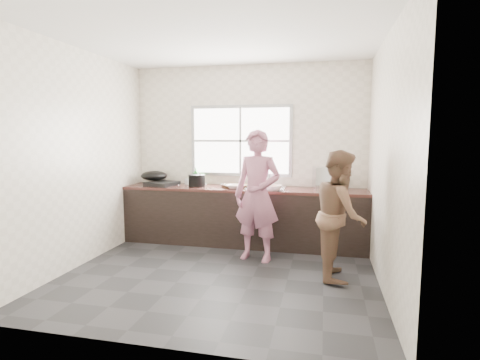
% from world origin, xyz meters
% --- Properties ---
extents(floor, '(3.60, 3.20, 0.01)m').
position_xyz_m(floor, '(0.00, 0.00, -0.01)').
color(floor, '#28282A').
rests_on(floor, ground).
extents(ceiling, '(3.60, 3.20, 0.01)m').
position_xyz_m(ceiling, '(0.00, 0.00, 2.71)').
color(ceiling, silver).
rests_on(ceiling, wall_back).
extents(wall_back, '(3.60, 0.01, 2.70)m').
position_xyz_m(wall_back, '(0.00, 1.60, 1.35)').
color(wall_back, silver).
rests_on(wall_back, ground).
extents(wall_left, '(0.01, 3.20, 2.70)m').
position_xyz_m(wall_left, '(-1.80, 0.00, 1.35)').
color(wall_left, beige).
rests_on(wall_left, ground).
extents(wall_right, '(0.01, 3.20, 2.70)m').
position_xyz_m(wall_right, '(1.80, 0.00, 1.35)').
color(wall_right, beige).
rests_on(wall_right, ground).
extents(wall_front, '(3.60, 0.01, 2.70)m').
position_xyz_m(wall_front, '(0.00, -1.60, 1.35)').
color(wall_front, silver).
rests_on(wall_front, ground).
extents(cabinet, '(3.60, 0.62, 0.82)m').
position_xyz_m(cabinet, '(0.00, 1.29, 0.41)').
color(cabinet, black).
rests_on(cabinet, floor).
extents(countertop, '(3.60, 0.64, 0.04)m').
position_xyz_m(countertop, '(0.00, 1.29, 0.84)').
color(countertop, '#391C17').
rests_on(countertop, cabinet).
extents(sink, '(0.55, 0.45, 0.02)m').
position_xyz_m(sink, '(0.35, 1.29, 0.86)').
color(sink, silver).
rests_on(sink, countertop).
extents(faucet, '(0.02, 0.02, 0.30)m').
position_xyz_m(faucet, '(0.35, 1.49, 1.01)').
color(faucet, silver).
rests_on(faucet, countertop).
extents(window_frame, '(1.60, 0.05, 1.10)m').
position_xyz_m(window_frame, '(-0.10, 1.59, 1.55)').
color(window_frame, '#9EA0A5').
rests_on(window_frame, wall_back).
extents(window_glazing, '(1.50, 0.01, 1.00)m').
position_xyz_m(window_glazing, '(-0.10, 1.57, 1.55)').
color(window_glazing, white).
rests_on(window_glazing, window_frame).
extents(woman, '(0.65, 0.50, 1.60)m').
position_xyz_m(woman, '(0.34, 0.63, 0.80)').
color(woman, '#BC718E').
rests_on(woman, floor).
extents(person_side, '(0.58, 0.74, 1.47)m').
position_xyz_m(person_side, '(1.37, 0.23, 0.74)').
color(person_side, brown).
rests_on(person_side, floor).
extents(cutting_board, '(0.53, 0.53, 0.04)m').
position_xyz_m(cutting_board, '(-0.12, 1.33, 0.88)').
color(cutting_board, black).
rests_on(cutting_board, countertop).
extents(cleaver, '(0.18, 0.10, 0.01)m').
position_xyz_m(cleaver, '(-0.25, 1.28, 0.90)').
color(cleaver, '#B8BABF').
rests_on(cleaver, cutting_board).
extents(bowl_mince, '(0.27, 0.27, 0.06)m').
position_xyz_m(bowl_mince, '(-0.09, 1.15, 0.89)').
color(bowl_mince, silver).
rests_on(bowl_mince, countertop).
extents(bowl_crabs, '(0.23, 0.23, 0.06)m').
position_xyz_m(bowl_crabs, '(0.48, 1.08, 0.89)').
color(bowl_crabs, silver).
rests_on(bowl_crabs, countertop).
extents(bowl_held, '(0.22, 0.22, 0.05)m').
position_xyz_m(bowl_held, '(0.47, 1.08, 0.89)').
color(bowl_held, silver).
rests_on(bowl_held, countertop).
extents(black_pot, '(0.27, 0.27, 0.18)m').
position_xyz_m(black_pot, '(-0.71, 1.25, 0.95)').
color(black_pot, black).
rests_on(black_pot, countertop).
extents(plate_food, '(0.26, 0.26, 0.02)m').
position_xyz_m(plate_food, '(-0.75, 1.49, 0.87)').
color(plate_food, white).
rests_on(plate_food, countertop).
extents(bottle_green, '(0.13, 0.13, 0.27)m').
position_xyz_m(bottle_green, '(-0.79, 1.43, 1.00)').
color(bottle_green, '#2E8D34').
rests_on(bottle_green, countertop).
extents(bottle_brown_tall, '(0.11, 0.11, 0.20)m').
position_xyz_m(bottle_brown_tall, '(-0.68, 1.32, 0.96)').
color(bottle_brown_tall, '#3C240F').
rests_on(bottle_brown_tall, countertop).
extents(bottle_brown_short, '(0.15, 0.15, 0.16)m').
position_xyz_m(bottle_brown_short, '(-0.78, 1.45, 0.94)').
color(bottle_brown_short, '#4F2D13').
rests_on(bottle_brown_short, countertop).
extents(glass_jar, '(0.08, 0.08, 0.09)m').
position_xyz_m(glass_jar, '(-0.95, 1.44, 0.91)').
color(glass_jar, silver).
rests_on(glass_jar, countertop).
extents(burner, '(0.50, 0.50, 0.06)m').
position_xyz_m(burner, '(-1.27, 1.23, 0.89)').
color(burner, black).
rests_on(burner, countertop).
extents(wok, '(0.47, 0.47, 0.16)m').
position_xyz_m(wok, '(-1.46, 1.35, 1.00)').
color(wok, black).
rests_on(wok, burner).
extents(dish_rack, '(0.47, 0.38, 0.32)m').
position_xyz_m(dish_rack, '(1.23, 1.52, 1.02)').
color(dish_rack, '#B9BBC0').
rests_on(dish_rack, countertop).
extents(pot_lid_left, '(0.33, 0.33, 0.01)m').
position_xyz_m(pot_lid_left, '(-1.43, 1.43, 0.87)').
color(pot_lid_left, silver).
rests_on(pot_lid_left, countertop).
extents(pot_lid_right, '(0.31, 0.31, 0.01)m').
position_xyz_m(pot_lid_right, '(-1.15, 1.37, 0.87)').
color(pot_lid_right, silver).
rests_on(pot_lid_right, countertop).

